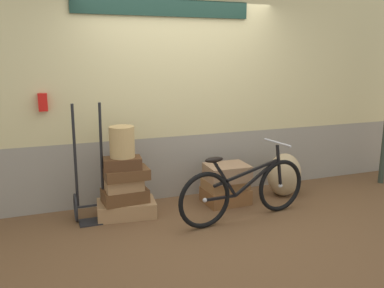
# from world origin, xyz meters

# --- Properties ---
(ground) EXTENTS (9.58, 5.20, 0.06)m
(ground) POSITION_xyz_m (0.00, 0.00, -0.03)
(ground) COLOR brown
(station_building) EXTENTS (7.58, 0.74, 2.75)m
(station_building) POSITION_xyz_m (0.01, 0.85, 1.38)
(station_building) COLOR gray
(station_building) RESTS_ON ground
(suitcase_0) EXTENTS (0.71, 0.47, 0.18)m
(suitcase_0) POSITION_xyz_m (-0.83, 0.33, 0.09)
(suitcase_0) COLOR #9E754C
(suitcase_0) RESTS_ON ground
(suitcase_1) EXTENTS (0.53, 0.36, 0.15)m
(suitcase_1) POSITION_xyz_m (-0.85, 0.32, 0.26)
(suitcase_1) COLOR brown
(suitcase_1) RESTS_ON suitcase_0
(suitcase_2) EXTENTS (0.43, 0.29, 0.13)m
(suitcase_2) POSITION_xyz_m (-0.86, 0.30, 0.40)
(suitcase_2) COLOR #9E754C
(suitcase_2) RESTS_ON suitcase_1
(suitcase_3) EXTENTS (0.50, 0.33, 0.12)m
(suitcase_3) POSITION_xyz_m (-0.83, 0.28, 0.53)
(suitcase_3) COLOR brown
(suitcase_3) RESTS_ON suitcase_2
(suitcase_4) EXTENTS (0.44, 0.29, 0.13)m
(suitcase_4) POSITION_xyz_m (-0.87, 0.28, 0.66)
(suitcase_4) COLOR #4C2D19
(suitcase_4) RESTS_ON suitcase_3
(suitcase_5) EXTENTS (0.56, 0.46, 0.19)m
(suitcase_5) POSITION_xyz_m (0.44, 0.32, 0.09)
(suitcase_5) COLOR brown
(suitcase_5) RESTS_ON ground
(suitcase_6) EXTENTS (0.54, 0.41, 0.13)m
(suitcase_6) POSITION_xyz_m (0.44, 0.32, 0.25)
(suitcase_6) COLOR olive
(suitcase_6) RESTS_ON suitcase_5
(suitcase_7) EXTENTS (0.53, 0.42, 0.20)m
(suitcase_7) POSITION_xyz_m (0.44, 0.28, 0.41)
(suitcase_7) COLOR #937051
(suitcase_7) RESTS_ON suitcase_6
(wicker_basket) EXTENTS (0.28, 0.28, 0.35)m
(wicker_basket) POSITION_xyz_m (-0.86, 0.30, 0.90)
(wicker_basket) COLOR tan
(wicker_basket) RESTS_ON suitcase_4
(luggage_trolley) EXTENTS (0.37, 0.38, 1.35)m
(luggage_trolley) POSITION_xyz_m (-1.23, 0.37, 0.30)
(luggage_trolley) COLOR black
(luggage_trolley) RESTS_ON ground
(burlap_sack) EXTENTS (0.46, 0.40, 0.58)m
(burlap_sack) POSITION_xyz_m (1.30, 0.29, 0.29)
(burlap_sack) COLOR tan
(burlap_sack) RESTS_ON ground
(bicycle) EXTENTS (1.68, 0.46, 0.87)m
(bicycle) POSITION_xyz_m (0.42, -0.23, 0.34)
(bicycle) COLOR black
(bicycle) RESTS_ON ground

